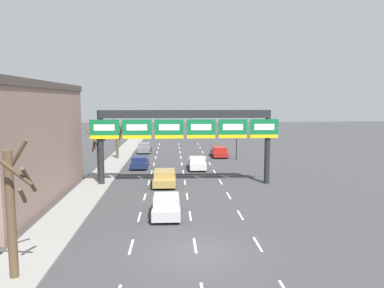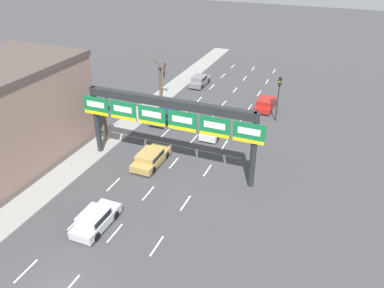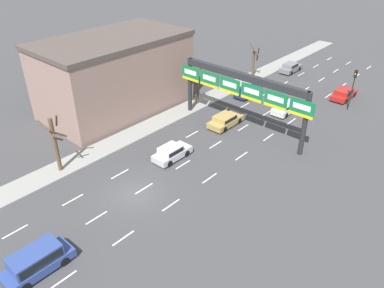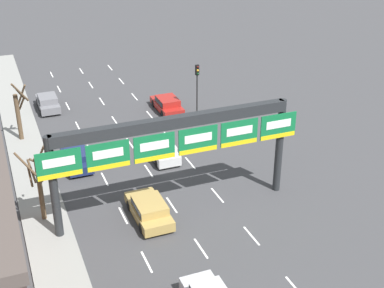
% 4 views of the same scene
% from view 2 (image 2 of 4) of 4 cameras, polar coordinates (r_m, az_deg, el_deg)
% --- Properties ---
extents(lane_dashes, '(6.72, 67.00, 0.01)m').
position_cam_2_polar(lane_dashes, '(32.57, -4.63, -5.06)').
color(lane_dashes, white).
rests_on(lane_dashes, ground_plane).
extents(sign_gantry, '(16.52, 0.70, 6.64)m').
position_cam_2_polar(sign_gantry, '(31.30, -3.66, 4.43)').
color(sign_gantry, '#232628').
rests_on(sign_gantry, ground_plane).
extents(car_grey, '(1.80, 4.20, 1.41)m').
position_cam_2_polar(car_grey, '(52.43, 1.15, 9.67)').
color(car_grey, slate).
rests_on(car_grey, ground_plane).
extents(car_silver, '(1.81, 4.03, 1.42)m').
position_cam_2_polar(car_silver, '(27.83, -14.53, -11.00)').
color(car_silver, '#B7B7BC').
rests_on(car_silver, ground_plane).
extents(car_red, '(1.93, 4.47, 1.35)m').
position_cam_2_polar(car_red, '(45.86, 11.15, 6.13)').
color(car_red, maroon).
rests_on(car_red, ground_plane).
extents(car_gold, '(1.99, 4.56, 1.36)m').
position_cam_2_polar(car_gold, '(34.05, -6.32, -2.03)').
color(car_gold, '#A88947').
rests_on(car_gold, ground_plane).
extents(car_white, '(1.80, 3.98, 1.35)m').
position_cam_2_polar(car_white, '(38.81, 3.25, 2.26)').
color(car_white, silver).
rests_on(car_white, ground_plane).
extents(car_navy, '(1.80, 4.32, 1.32)m').
position_cam_2_polar(car_navy, '(42.07, -4.33, 4.42)').
color(car_navy, '#19234C').
rests_on(car_navy, ground_plane).
extents(traffic_light_near_gantry, '(0.30, 0.35, 5.09)m').
position_cam_2_polar(traffic_light_near_gantry, '(41.88, 13.10, 7.92)').
color(traffic_light_near_gantry, black).
rests_on(traffic_light_near_gantry, ground_plane).
extents(tree_bare_second, '(1.30, 1.97, 5.12)m').
position_cam_2_polar(tree_bare_second, '(47.79, -4.75, 9.94)').
color(tree_bare_second, brown).
rests_on(tree_bare_second, sidewalk_left).
extents(tree_bare_third, '(2.00, 1.87, 5.07)m').
position_cam_2_polar(tree_bare_third, '(37.78, -13.34, 4.12)').
color(tree_bare_third, brown).
rests_on(tree_bare_third, sidewalk_left).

